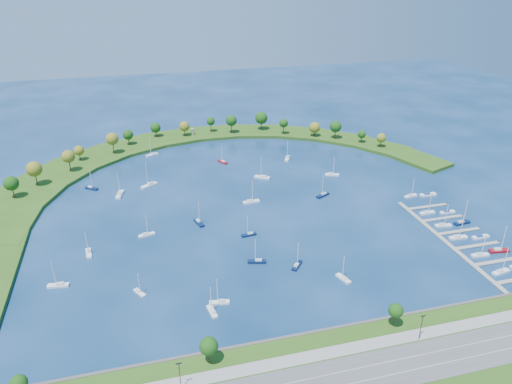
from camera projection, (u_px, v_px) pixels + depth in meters
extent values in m
plane|color=#082748|center=(249.00, 204.00, 254.26)|extent=(700.00, 700.00, 0.00)
cube|color=#2B5115|center=(348.00, 379.00, 145.96)|extent=(420.00, 42.00, 1.60)
cube|color=#474442|center=(322.00, 332.00, 164.64)|extent=(420.00, 1.20, 1.80)
cube|color=#515154|center=(348.00, 377.00, 145.59)|extent=(420.00, 16.00, 0.12)
cube|color=gray|center=(334.00, 352.00, 155.17)|extent=(420.00, 5.00, 0.12)
cube|color=silver|center=(352.00, 383.00, 143.38)|extent=(420.00, 0.15, 0.02)
cube|color=silver|center=(345.00, 371.00, 147.74)|extent=(420.00, 0.15, 0.02)
sphere|color=#174110|center=(19.00, 384.00, 135.89)|extent=(5.20, 5.20, 5.20)
cylinder|color=#382314|center=(209.00, 356.00, 150.03)|extent=(0.56, 0.56, 5.25)
sphere|color=#174110|center=(209.00, 347.00, 148.37)|extent=(6.00, 6.00, 6.00)
cylinder|color=#382314|center=(394.00, 320.00, 164.97)|extent=(0.56, 0.56, 5.60)
sphere|color=#174110|center=(396.00, 311.00, 163.31)|extent=(5.20, 5.20, 5.20)
cylinder|color=black|center=(180.00, 376.00, 139.73)|extent=(0.24, 0.24, 10.00)
cylinder|color=black|center=(421.00, 328.00, 158.21)|extent=(0.24, 0.24, 10.00)
cube|color=#2B5115|center=(21.00, 197.00, 259.08)|extent=(50.23, 54.30, 2.00)
cube|color=#2B5115|center=(56.00, 175.00, 286.01)|extent=(54.07, 56.09, 2.00)
cube|color=#2B5115|center=(93.00, 158.00, 310.58)|extent=(55.20, 54.07, 2.00)
cube|color=#2B5115|center=(133.00, 146.00, 331.35)|extent=(53.65, 48.47, 2.00)
cube|color=#2B5115|center=(173.00, 138.00, 347.13)|extent=(49.62, 39.75, 2.00)
cube|color=#2B5115|center=(214.00, 133.00, 357.01)|extent=(44.32, 29.96, 2.00)
cube|color=#2B5115|center=(254.00, 131.00, 360.41)|extent=(49.49, 38.05, 2.00)
cube|color=#2B5115|center=(295.00, 133.00, 357.14)|extent=(51.13, 44.12, 2.00)
cube|color=#2B5115|center=(335.00, 138.00, 347.38)|extent=(49.19, 47.96, 2.00)
cube|color=#2B5115|center=(376.00, 146.00, 331.71)|extent=(43.90, 49.49, 2.00)
cube|color=#2B5115|center=(415.00, 158.00, 311.02)|extent=(35.67, 48.74, 2.00)
cylinder|color=#382314|center=(13.00, 192.00, 255.01)|extent=(0.56, 0.56, 6.82)
sphere|color=#174110|center=(11.00, 183.00, 252.85)|extent=(7.89, 7.89, 7.89)
cylinder|color=#382314|center=(36.00, 179.00, 268.87)|extent=(0.56, 0.56, 8.27)
sphere|color=brown|center=(34.00, 169.00, 266.32)|extent=(8.71, 8.71, 8.71)
cylinder|color=#382314|center=(70.00, 165.00, 287.16)|extent=(0.56, 0.56, 8.07)
sphere|color=brown|center=(68.00, 156.00, 284.73)|extent=(7.77, 7.77, 7.77)
cylinder|color=#382314|center=(80.00, 156.00, 303.79)|extent=(0.56, 0.56, 5.33)
sphere|color=brown|center=(79.00, 151.00, 302.07)|extent=(6.50, 6.50, 6.50)
cylinder|color=#382314|center=(113.00, 147.00, 314.00)|extent=(0.56, 0.56, 8.56)
sphere|color=brown|center=(112.00, 139.00, 311.43)|extent=(8.17, 8.17, 8.17)
cylinder|color=#382314|center=(129.00, 141.00, 329.97)|extent=(0.56, 0.56, 5.79)
sphere|color=#174110|center=(128.00, 135.00, 328.10)|extent=(7.10, 7.10, 7.10)
cylinder|color=#382314|center=(156.00, 133.00, 345.27)|extent=(0.56, 0.56, 5.31)
sphere|color=#174110|center=(155.00, 128.00, 343.48)|extent=(7.43, 7.43, 7.43)
cylinder|color=#382314|center=(185.00, 132.00, 346.96)|extent=(0.56, 0.56, 5.69)
sphere|color=brown|center=(184.00, 126.00, 345.09)|extent=(7.34, 7.34, 7.34)
cylinder|color=#382314|center=(211.00, 127.00, 354.95)|extent=(0.56, 0.56, 6.89)
sphere|color=#174110|center=(211.00, 121.00, 352.92)|extent=(6.10, 6.10, 6.10)
cylinder|color=#382314|center=(231.00, 128.00, 352.23)|extent=(0.56, 0.56, 7.96)
sphere|color=#174110|center=(231.00, 120.00, 349.79)|extent=(8.13, 8.13, 8.13)
cylinder|color=#382314|center=(261.00, 125.00, 359.50)|extent=(0.56, 0.56, 7.27)
sphere|color=#174110|center=(261.00, 118.00, 357.12)|extent=(9.30, 9.30, 9.30)
cylinder|color=#382314|center=(284.00, 129.00, 350.25)|extent=(0.56, 0.56, 7.02)
sphere|color=#174110|center=(284.00, 123.00, 348.17)|extent=(6.46, 6.46, 6.46)
cylinder|color=#382314|center=(314.00, 133.00, 346.23)|extent=(0.56, 0.56, 4.96)
sphere|color=brown|center=(315.00, 128.00, 344.46)|extent=(7.93, 7.93, 7.93)
cylinder|color=#382314|center=(335.00, 134.00, 341.34)|extent=(0.56, 0.56, 7.22)
sphere|color=#174110|center=(336.00, 127.00, 339.05)|extent=(8.31, 8.31, 8.31)
cylinder|color=#382314|center=(361.00, 139.00, 333.98)|extent=(0.56, 0.56, 4.98)
sphere|color=#174110|center=(362.00, 134.00, 332.40)|extent=(5.76, 5.76, 5.76)
cylinder|color=#382314|center=(381.00, 143.00, 325.64)|extent=(0.56, 0.56, 5.35)
sphere|color=brown|center=(381.00, 138.00, 323.92)|extent=(6.46, 6.46, 6.46)
cylinder|color=gray|center=(192.00, 132.00, 349.72)|extent=(2.20, 2.20, 4.13)
cylinder|color=gray|center=(192.00, 129.00, 348.76)|extent=(2.60, 2.60, 0.30)
cube|color=gray|center=(446.00, 242.00, 219.02)|extent=(2.20, 82.00, 0.40)
cube|color=gray|center=(498.00, 261.00, 204.58)|extent=(22.00, 2.00, 0.40)
cube|color=gray|center=(478.00, 245.00, 216.07)|extent=(22.00, 2.00, 0.40)
cylinder|color=#382314|center=(498.00, 242.00, 218.48)|extent=(0.36, 0.36, 1.60)
cube|color=gray|center=(459.00, 231.00, 227.57)|extent=(22.00, 2.00, 0.40)
cylinder|color=#382314|center=(479.00, 228.00, 229.98)|extent=(0.36, 0.36, 1.60)
cube|color=gray|center=(443.00, 218.00, 239.06)|extent=(22.00, 2.00, 0.40)
cylinder|color=#382314|center=(462.00, 215.00, 241.47)|extent=(0.36, 0.36, 1.60)
cube|color=gray|center=(428.00, 207.00, 250.55)|extent=(22.00, 2.00, 0.40)
cylinder|color=#382314|center=(446.00, 204.00, 252.96)|extent=(0.36, 0.36, 1.60)
cube|color=white|center=(140.00, 293.00, 184.99)|extent=(4.85, 6.46, 0.77)
cube|color=silver|center=(138.00, 291.00, 185.11)|extent=(2.24, 2.59, 0.54)
cylinder|color=silver|center=(139.00, 283.00, 182.61)|extent=(0.32, 0.32, 8.70)
cube|color=white|center=(89.00, 253.00, 209.96)|extent=(3.11, 8.10, 0.95)
cube|color=silver|center=(88.00, 251.00, 210.27)|extent=(1.86, 2.92, 0.66)
cylinder|color=silver|center=(87.00, 243.00, 206.91)|extent=(0.32, 0.32, 10.66)
cube|color=white|center=(120.00, 195.00, 262.97)|extent=(4.85, 10.18, 1.18)
cube|color=silver|center=(119.00, 194.00, 261.66)|extent=(2.63, 3.78, 0.82)
cylinder|color=silver|center=(118.00, 182.00, 260.55)|extent=(0.32, 0.32, 13.25)
cube|color=white|center=(251.00, 202.00, 255.08)|extent=(9.03, 3.15, 1.06)
cube|color=silver|center=(250.00, 201.00, 254.42)|extent=(3.23, 1.97, 0.75)
cylinder|color=silver|center=(252.00, 191.00, 252.45)|extent=(0.32, 0.32, 11.97)
cube|color=#09183C|center=(257.00, 262.00, 204.17)|extent=(8.19, 4.12, 0.95)
cube|color=silver|center=(259.00, 260.00, 203.82)|extent=(3.06, 2.19, 0.66)
cylinder|color=silver|center=(255.00, 250.00, 201.65)|extent=(0.32, 0.32, 10.65)
cube|color=#09183C|center=(199.00, 223.00, 234.53)|extent=(4.46, 8.68, 1.00)
cube|color=silver|center=(198.00, 221.00, 234.81)|extent=(2.35, 3.25, 0.70)
cylinder|color=silver|center=(199.00, 212.00, 231.34)|extent=(0.32, 0.32, 11.29)
cube|color=white|center=(147.00, 235.00, 224.22)|extent=(8.01, 4.10, 0.93)
cube|color=silver|center=(145.00, 234.00, 223.53)|extent=(3.00, 2.16, 0.65)
cylinder|color=silver|center=(147.00, 224.00, 222.03)|extent=(0.32, 0.32, 10.42)
cube|color=white|center=(262.00, 177.00, 284.05)|extent=(9.30, 7.29, 1.13)
cube|color=silver|center=(264.00, 176.00, 283.38)|extent=(3.75, 3.32, 0.79)
cylinder|color=silver|center=(261.00, 167.00, 281.27)|extent=(0.32, 0.32, 12.66)
cube|color=white|center=(332.00, 175.00, 287.84)|extent=(8.61, 4.87, 1.00)
cube|color=silver|center=(331.00, 173.00, 287.52)|extent=(3.28, 2.48, 0.70)
cylinder|color=silver|center=(334.00, 165.00, 285.14)|extent=(0.32, 0.32, 11.21)
cube|color=white|center=(219.00, 302.00, 179.55)|extent=(7.85, 3.24, 0.91)
cube|color=silver|center=(221.00, 301.00, 179.29)|extent=(2.86, 1.87, 0.64)
cylinder|color=silver|center=(217.00, 291.00, 177.06)|extent=(0.32, 0.32, 10.28)
cube|color=#09183C|center=(92.00, 188.00, 270.46)|extent=(7.61, 6.59, 0.95)
cube|color=silver|center=(90.00, 187.00, 270.39)|extent=(3.14, 2.92, 0.66)
cylinder|color=silver|center=(91.00, 179.00, 267.71)|extent=(0.32, 0.32, 10.67)
cube|color=maroon|center=(223.00, 162.00, 306.30)|extent=(5.83, 7.72, 0.93)
cube|color=silver|center=(223.00, 161.00, 305.47)|extent=(2.69, 3.09, 0.65)
cylinder|color=silver|center=(222.00, 154.00, 304.22)|extent=(0.32, 0.32, 10.41)
cube|color=white|center=(212.00, 312.00, 174.85)|extent=(3.24, 7.67, 0.89)
cube|color=silver|center=(213.00, 311.00, 173.91)|extent=(1.85, 2.80, 0.62)
cylinder|color=silver|center=(211.00, 299.00, 172.96)|extent=(0.32, 0.32, 10.04)
cube|color=white|center=(287.00, 158.00, 311.72)|extent=(6.10, 8.93, 1.05)
cube|color=silver|center=(288.00, 157.00, 312.11)|extent=(2.90, 3.51, 0.74)
cylinder|color=silver|center=(287.00, 150.00, 308.31)|extent=(0.32, 0.32, 11.82)
cube|color=#09183C|center=(323.00, 195.00, 262.27)|extent=(8.79, 6.03, 1.03)
cube|color=silver|center=(324.00, 193.00, 262.40)|extent=(3.46, 2.87, 0.72)
cylinder|color=silver|center=(323.00, 185.00, 259.10)|extent=(0.32, 0.32, 11.64)
cube|color=white|center=(149.00, 185.00, 273.73)|extent=(9.95, 7.76, 1.20)
cube|color=silver|center=(150.00, 183.00, 273.95)|extent=(4.01, 3.54, 0.84)
cylinder|color=silver|center=(147.00, 174.00, 269.99)|extent=(0.32, 0.32, 13.53)
cube|color=white|center=(343.00, 279.00, 193.16)|extent=(4.31, 7.73, 0.89)
cube|color=silver|center=(345.00, 278.00, 192.27)|extent=(2.20, 2.93, 0.63)
cylinder|color=silver|center=(343.00, 267.00, 191.23)|extent=(0.32, 0.32, 10.05)
cube|color=white|center=(152.00, 155.00, 317.62)|extent=(8.55, 5.85, 1.01)
cube|color=silver|center=(153.00, 153.00, 317.75)|extent=(3.36, 2.78, 0.70)
cylinder|color=silver|center=(150.00, 146.00, 314.55)|extent=(0.32, 0.32, 11.32)
cube|color=#09183C|center=(297.00, 266.00, 201.48)|extent=(6.60, 7.31, 0.93)
cube|color=silver|center=(296.00, 265.00, 200.51)|extent=(2.89, 3.04, 0.65)
cylinder|color=silver|center=(298.00, 254.00, 199.52)|extent=(0.32, 0.32, 10.42)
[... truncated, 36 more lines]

